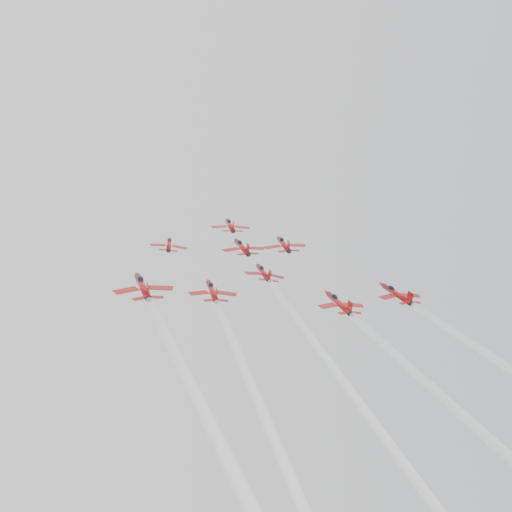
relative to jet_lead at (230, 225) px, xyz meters
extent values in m
cylinder|color=#A70F10|center=(0.00, -0.38, -0.26)|extent=(1.22, 10.59, 5.72)
cone|color=#A70F10|center=(0.00, 5.77, 2.55)|extent=(1.22, 2.73, 2.12)
cone|color=black|center=(0.00, -6.03, -2.84)|extent=(1.22, 1.72, 1.66)
ellipsoid|color=black|center=(0.00, 1.71, 1.30)|extent=(1.11, 2.63, 1.92)
cube|color=#A70F10|center=(-2.99, -1.17, -0.68)|extent=(4.58, 3.07, 0.93)
cube|color=#A70F10|center=(2.99, -1.17, -0.68)|extent=(4.58, 3.07, 0.93)
cube|color=#A70F10|center=(0.00, -5.37, -1.08)|extent=(0.13, 2.74, 2.85)
cube|color=#A70F10|center=(-1.55, -5.02, -2.38)|extent=(2.20, 1.53, 0.54)
cube|color=#A70F10|center=(1.55, -5.02, -2.38)|extent=(2.20, 1.53, 0.54)
cylinder|color=maroon|center=(-17.86, -18.50, -8.55)|extent=(0.98, 8.54, 4.61)
cone|color=maroon|center=(-17.86, -13.54, -6.28)|extent=(0.98, 2.20, 1.71)
cone|color=black|center=(-17.86, -23.05, -10.63)|extent=(0.98, 1.38, 1.34)
ellipsoid|color=black|center=(-17.86, -16.82, -7.29)|extent=(0.89, 2.12, 1.55)
cube|color=maroon|center=(-20.27, -19.13, -8.88)|extent=(3.69, 2.48, 0.75)
cube|color=maroon|center=(-15.45, -19.13, -8.88)|extent=(3.69, 2.48, 0.75)
cube|color=maroon|center=(-17.86, -22.52, -9.21)|extent=(0.11, 2.21, 2.29)
cube|color=maroon|center=(-19.11, -22.24, -10.26)|extent=(1.77, 1.23, 0.44)
cube|color=maroon|center=(-16.61, -22.24, -10.26)|extent=(1.77, 1.23, 0.44)
cylinder|color=maroon|center=(-1.03, -18.42, -8.51)|extent=(1.17, 10.12, 5.47)
cone|color=maroon|center=(-1.03, -12.54, -5.82)|extent=(1.17, 2.60, 2.03)
cone|color=black|center=(-1.03, -23.82, -10.98)|extent=(1.17, 1.64, 1.59)
ellipsoid|color=black|center=(-1.03, -16.42, -7.01)|extent=(1.06, 2.52, 1.84)
cube|color=maroon|center=(-3.89, -19.17, -8.91)|extent=(4.38, 2.94, 0.89)
cube|color=maroon|center=(1.83, -19.17, -8.91)|extent=(4.38, 2.94, 0.89)
cube|color=maroon|center=(-1.03, -23.19, -9.29)|extent=(0.13, 2.62, 2.72)
cube|color=maroon|center=(-2.52, -22.85, -10.54)|extent=(2.10, 1.46, 0.52)
cube|color=maroon|center=(0.45, -22.85, -10.54)|extent=(2.10, 1.46, 0.52)
cylinder|color=maroon|center=(10.09, -15.07, -6.98)|extent=(1.21, 10.54, 5.69)
cone|color=maroon|center=(10.09, -8.94, -4.18)|extent=(1.21, 2.71, 2.11)
cone|color=black|center=(10.09, -20.68, -9.55)|extent=(1.21, 1.71, 1.65)
ellipsoid|color=black|center=(10.09, -12.99, -5.42)|extent=(1.10, 2.62, 1.91)
cube|color=maroon|center=(7.12, -15.84, -7.39)|extent=(4.56, 3.06, 0.93)
cube|color=maroon|center=(13.07, -15.84, -7.39)|extent=(4.56, 3.06, 0.93)
cube|color=maroon|center=(10.09, -20.03, -7.79)|extent=(0.13, 2.72, 2.83)
cube|color=maroon|center=(8.55, -19.68, -9.09)|extent=(2.19, 1.52, 0.54)
cube|color=maroon|center=(11.64, -19.68, -9.09)|extent=(2.19, 1.52, 0.54)
cylinder|color=maroon|center=(-0.51, -34.66, -15.94)|extent=(0.98, 8.50, 4.59)
cone|color=maroon|center=(-0.51, -29.73, -13.68)|extent=(0.98, 2.19, 1.70)
cone|color=black|center=(-0.51, -39.20, -18.01)|extent=(0.98, 1.38, 1.33)
ellipsoid|color=black|center=(-0.51, -32.99, -14.68)|extent=(0.89, 2.11, 1.54)
cube|color=maroon|center=(-2.91, -35.29, -16.27)|extent=(3.68, 2.47, 0.75)
cube|color=maroon|center=(1.89, -35.29, -16.27)|extent=(3.68, 2.47, 0.75)
cube|color=maroon|center=(-0.51, -38.67, -16.59)|extent=(0.11, 2.20, 2.28)
cube|color=maroon|center=(-1.76, -38.39, -17.64)|extent=(1.76, 1.22, 0.43)
cube|color=maroon|center=(0.74, -38.39, -17.64)|extent=(1.76, 1.22, 0.43)
cylinder|color=white|center=(-0.51, -75.94, -34.81)|extent=(1.25, 73.36, 34.44)
cylinder|color=#A00F0F|center=(-24.89, -42.93, -19.72)|extent=(1.23, 10.69, 5.77)
cone|color=#A00F0F|center=(-24.89, -36.73, -16.88)|extent=(1.23, 2.75, 2.14)
cone|color=black|center=(-24.89, -48.63, -22.32)|extent=(1.23, 1.73, 1.68)
ellipsoid|color=black|center=(-24.89, -40.82, -18.14)|extent=(1.12, 2.66, 1.94)
cube|color=#A00F0F|center=(-27.91, -43.72, -20.14)|extent=(4.62, 3.10, 0.94)
cube|color=#A00F0F|center=(-21.87, -43.72, -20.14)|extent=(4.62, 3.10, 0.94)
cube|color=#A00F0F|center=(-24.89, -47.97, -20.54)|extent=(0.13, 2.76, 2.87)
cube|color=#A00F0F|center=(-26.46, -47.61, -21.86)|extent=(2.22, 1.54, 0.55)
cube|color=#A00F0F|center=(-23.33, -47.61, -21.86)|extent=(2.22, 1.54, 0.55)
cylinder|color=#9A120E|center=(-12.76, -44.39, -20.39)|extent=(1.03, 8.90, 4.81)
cone|color=#9A120E|center=(-12.76, -39.22, -18.02)|extent=(1.03, 2.29, 1.78)
cone|color=black|center=(-12.76, -49.14, -22.56)|extent=(1.03, 1.44, 1.40)
ellipsoid|color=black|center=(-12.76, -42.64, -19.07)|extent=(0.93, 2.21, 1.62)
cube|color=#9A120E|center=(-15.28, -45.05, -20.74)|extent=(3.85, 2.58, 0.78)
cube|color=#9A120E|center=(-10.25, -45.05, -20.74)|extent=(3.85, 2.58, 0.78)
cube|color=#9A120E|center=(-12.76, -48.59, -21.08)|extent=(0.11, 2.30, 2.39)
cube|color=#9A120E|center=(-14.07, -48.29, -22.17)|extent=(1.85, 1.28, 0.46)
cube|color=#9A120E|center=(-11.46, -48.29, -22.17)|extent=(1.85, 1.28, 0.46)
cylinder|color=white|center=(-12.76, -87.62, -40.15)|extent=(1.30, 76.82, 36.07)
cylinder|color=#A1140F|center=(9.65, -49.00, -22.49)|extent=(1.02, 8.89, 4.80)
cone|color=#A1140F|center=(9.65, -43.84, -20.13)|extent=(1.02, 2.29, 1.78)
cone|color=black|center=(9.65, -53.74, -24.66)|extent=(1.02, 1.44, 1.40)
ellipsoid|color=black|center=(9.65, -47.25, -21.18)|extent=(0.93, 2.21, 1.61)
cube|color=#A1140F|center=(7.13, -49.66, -22.85)|extent=(3.85, 2.58, 0.78)
cube|color=#A1140F|center=(12.16, -49.66, -22.85)|extent=(3.85, 2.58, 0.78)
cube|color=#A1140F|center=(9.65, -53.19, -23.18)|extent=(0.11, 2.30, 2.39)
cube|color=#A1140F|center=(8.34, -52.90, -24.27)|extent=(1.85, 1.28, 0.45)
cube|color=#A1140F|center=(10.95, -52.90, -24.27)|extent=(1.85, 1.28, 0.45)
cylinder|color=white|center=(9.65, -92.18, -42.24)|extent=(1.30, 76.73, 36.03)
cylinder|color=#9A0E0E|center=(23.83, -44.37, -20.38)|extent=(1.04, 9.02, 4.87)
cone|color=#9A0E0E|center=(23.83, -39.14, -17.98)|extent=(1.04, 2.32, 1.81)
cone|color=black|center=(23.83, -49.18, -22.57)|extent=(1.04, 1.46, 1.42)
ellipsoid|color=black|center=(23.83, -42.59, -19.04)|extent=(0.94, 2.24, 1.64)
cube|color=#9A0E0E|center=(21.28, -45.04, -20.73)|extent=(3.90, 2.62, 0.79)
cube|color=#9A0E0E|center=(26.38, -45.04, -20.73)|extent=(3.90, 2.62, 0.79)
cube|color=#9A0E0E|center=(23.83, -48.62, -21.07)|extent=(0.11, 2.33, 2.42)
cube|color=#9A0E0E|center=(22.51, -48.32, -22.18)|extent=(1.87, 1.30, 0.46)
cube|color=#9A0E0E|center=(25.15, -48.32, -22.18)|extent=(1.87, 1.30, 0.46)
camera|label=1|loc=(-31.32, -144.76, -26.77)|focal=40.00mm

